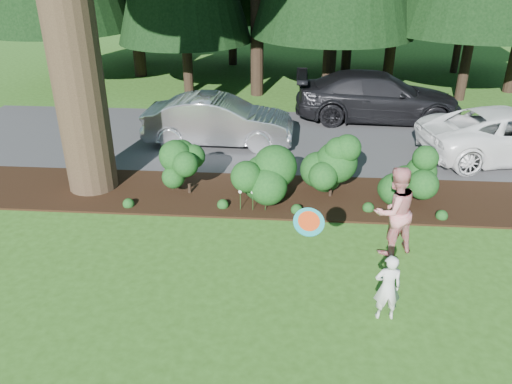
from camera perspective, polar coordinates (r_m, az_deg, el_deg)
ground at (r=9.99m, az=0.22°, el=-8.84°), size 80.00×80.00×0.00m
mulch_bed at (r=12.77m, az=1.30°, el=-0.38°), size 16.00×2.50×0.05m
driveway at (r=16.68m, az=2.13°, el=6.11°), size 22.00×6.00×0.03m
shrub_row at (r=12.33m, az=4.88°, el=2.53°), size 6.53×1.60×1.61m
lily_cluster at (r=11.82m, az=-0.37°, el=-0.12°), size 0.69×0.09×0.57m
car_silver_wagon at (r=15.99m, az=-4.28°, el=8.14°), size 4.73×1.76×1.54m
car_dark_suv at (r=18.85m, az=13.74°, el=10.55°), size 5.94×2.45×1.72m
child at (r=8.77m, az=14.81°, el=-10.50°), size 0.48×0.33×1.25m
adult at (r=10.44m, az=15.52°, el=-2.11°), size 1.15×1.06×1.91m
frisbee at (r=7.75m, az=6.06°, el=-3.41°), size 0.52×0.41×0.36m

